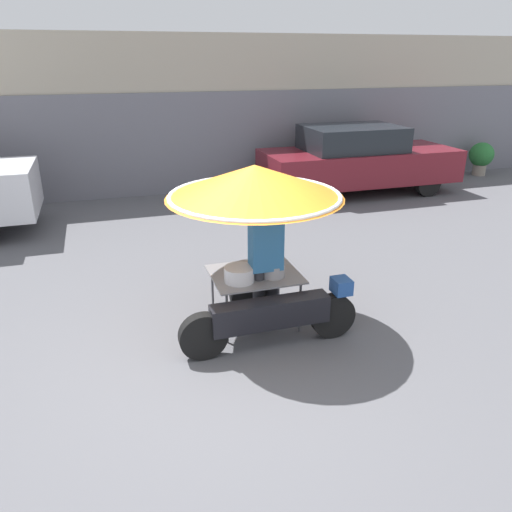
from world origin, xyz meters
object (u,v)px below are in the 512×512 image
parked_car (357,160)px  potted_plant (481,156)px  vendor_motorcycle_cart (256,200)px  vendor_person (266,261)px

parked_car → potted_plant: (4.28, 0.73, -0.29)m
parked_car → potted_plant: bearing=9.7°
vendor_motorcycle_cart → potted_plant: 10.60m
vendor_motorcycle_cart → vendor_person: (0.08, -0.11, -0.71)m
vendor_person → potted_plant: size_ratio=1.76×
vendor_motorcycle_cart → potted_plant: size_ratio=2.32×
vendor_person → parked_car: bearing=53.0°
vendor_motorcycle_cart → potted_plant: bearing=35.9°
vendor_person → parked_car: parked_car is taller
parked_car → potted_plant: size_ratio=5.15×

